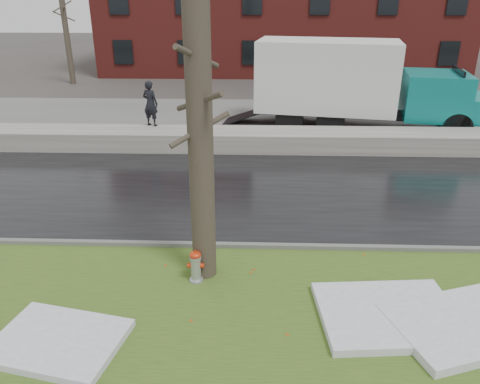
{
  "coord_description": "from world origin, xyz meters",
  "views": [
    {
      "loc": [
        0.14,
        -8.89,
        5.84
      ],
      "look_at": [
        -0.24,
        2.16,
        1.0
      ],
      "focal_mm": 35.0,
      "sensor_mm": 36.0,
      "label": 1
    }
  ],
  "objects_px": {
    "tree": "(200,133)",
    "box_truck": "(354,84)",
    "worker": "(150,103)",
    "fire_hydrant": "(196,265)"
  },
  "relations": [
    {
      "from": "box_truck",
      "to": "fire_hydrant",
      "type": "bearing_deg",
      "value": -104.43
    },
    {
      "from": "fire_hydrant",
      "to": "tree",
      "type": "height_order",
      "value": "tree"
    },
    {
      "from": "tree",
      "to": "box_truck",
      "type": "height_order",
      "value": "tree"
    },
    {
      "from": "tree",
      "to": "box_truck",
      "type": "xyz_separation_m",
      "value": [
        5.34,
        11.89,
        -1.23
      ]
    },
    {
      "from": "worker",
      "to": "tree",
      "type": "bearing_deg",
      "value": 130.5
    },
    {
      "from": "fire_hydrant",
      "to": "tree",
      "type": "relative_size",
      "value": 0.12
    },
    {
      "from": "box_truck",
      "to": "worker",
      "type": "relative_size",
      "value": 6.47
    },
    {
      "from": "tree",
      "to": "worker",
      "type": "relative_size",
      "value": 3.56
    },
    {
      "from": "box_truck",
      "to": "worker",
      "type": "distance_m",
      "value": 8.8
    },
    {
      "from": "fire_hydrant",
      "to": "box_truck",
      "type": "xyz_separation_m",
      "value": [
        5.49,
        12.21,
        1.58
      ]
    }
  ]
}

